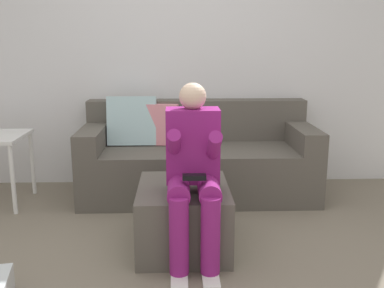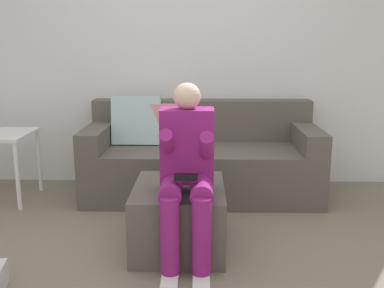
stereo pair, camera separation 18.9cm
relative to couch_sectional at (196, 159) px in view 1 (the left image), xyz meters
name	(u,v)px [view 1 (the left image)]	position (x,y,z in m)	size (l,w,h in m)	color
ground_plane	(175,277)	(-0.19, -1.53, -0.33)	(6.51, 6.51, 0.00)	slate
wall_back	(174,52)	(-0.19, 0.43, 0.96)	(5.01, 0.10, 2.58)	silver
couch_sectional	(196,159)	(0.00, 0.00, 0.00)	(2.08, 0.87, 0.91)	#59544C
ottoman	(183,217)	(-0.13, -1.12, -0.11)	(0.61, 0.72, 0.44)	#59544C
person_seated	(193,168)	(-0.07, -1.32, 0.29)	(0.34, 0.60, 1.14)	#8C1E72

